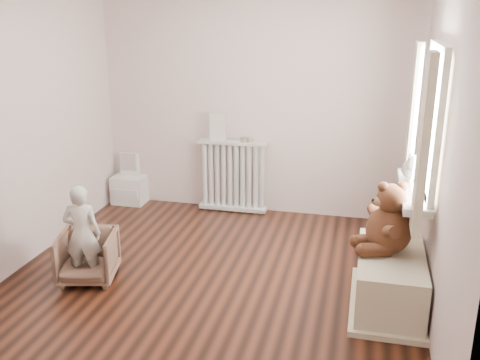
% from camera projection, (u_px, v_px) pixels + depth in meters
% --- Properties ---
extents(floor, '(3.60, 3.60, 0.01)m').
position_uv_depth(floor, '(212.00, 279.00, 4.79)').
color(floor, black).
rests_on(floor, ground).
extents(back_wall, '(3.60, 0.02, 2.60)m').
position_uv_depth(back_wall, '(255.00, 102.00, 6.05)').
color(back_wall, beige).
rests_on(back_wall, ground).
extents(front_wall, '(3.60, 0.02, 2.60)m').
position_uv_depth(front_wall, '(108.00, 216.00, 2.72)').
color(front_wall, beige).
rests_on(front_wall, ground).
extents(left_wall, '(0.02, 3.60, 2.60)m').
position_uv_depth(left_wall, '(17.00, 126.00, 4.79)').
color(left_wall, beige).
rests_on(left_wall, ground).
extents(right_wall, '(0.02, 3.60, 2.60)m').
position_uv_depth(right_wall, '(440.00, 150.00, 3.99)').
color(right_wall, beige).
rests_on(right_wall, ground).
extents(window, '(0.03, 0.90, 1.10)m').
position_uv_depth(window, '(433.00, 122.00, 4.23)').
color(window, white).
rests_on(window, right_wall).
extents(window_sill, '(0.22, 1.10, 0.06)m').
position_uv_depth(window_sill, '(414.00, 191.00, 4.43)').
color(window_sill, silver).
rests_on(window_sill, right_wall).
extents(curtain_left, '(0.06, 0.26, 1.30)m').
position_uv_depth(curtain_left, '(424.00, 146.00, 3.74)').
color(curtain_left, beige).
rests_on(curtain_left, right_wall).
extents(curtain_right, '(0.06, 0.26, 1.30)m').
position_uv_depth(curtain_right, '(413.00, 116.00, 4.80)').
color(curtain_right, beige).
rests_on(curtain_right, right_wall).
extents(radiator, '(0.81, 0.15, 0.86)m').
position_uv_depth(radiator, '(233.00, 180.00, 6.28)').
color(radiator, silver).
rests_on(radiator, floor).
extents(paper_doll, '(0.19, 0.02, 0.31)m').
position_uv_depth(paper_doll, '(218.00, 127.00, 6.12)').
color(paper_doll, beige).
rests_on(paper_doll, radiator).
extents(tin_a, '(0.09, 0.09, 0.05)m').
position_uv_depth(tin_a, '(244.00, 139.00, 6.09)').
color(tin_a, '#A59E8C').
rests_on(tin_a, radiator).
extents(tin_b, '(0.09, 0.09, 0.05)m').
position_uv_depth(tin_b, '(249.00, 140.00, 6.08)').
color(tin_b, '#A59E8C').
rests_on(tin_b, radiator).
extents(toy_vanity, '(0.40, 0.28, 0.62)m').
position_uv_depth(toy_vanity, '(129.00, 182.00, 6.58)').
color(toy_vanity, silver).
rests_on(toy_vanity, floor).
extents(armchair, '(0.58, 0.59, 0.45)m').
position_uv_depth(armchair, '(88.00, 257.00, 4.71)').
color(armchair, brown).
rests_on(armchair, floor).
extents(child, '(0.36, 0.28, 0.88)m').
position_uv_depth(child, '(82.00, 234.00, 4.59)').
color(child, beige).
rests_on(child, armchair).
extents(toy_bench, '(0.51, 0.97, 0.46)m').
position_uv_depth(toy_bench, '(389.00, 284.00, 4.29)').
color(toy_bench, beige).
rests_on(toy_bench, floor).
extents(teddy_bear, '(0.56, 0.49, 0.57)m').
position_uv_depth(teddy_bear, '(389.00, 226.00, 4.22)').
color(teddy_bear, '#371C0F').
rests_on(teddy_bear, toy_bench).
extents(plush_cat, '(0.20, 0.31, 0.25)m').
position_uv_depth(plush_cat, '(413.00, 169.00, 4.57)').
color(plush_cat, slate).
rests_on(plush_cat, window_sill).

